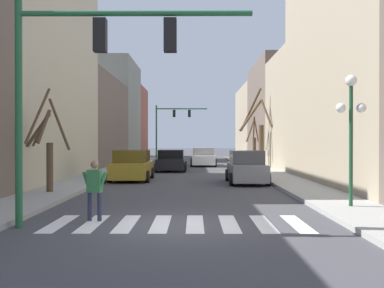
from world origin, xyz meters
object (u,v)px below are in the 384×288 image
car_driving_away_lane (247,168)px  car_at_intersection (203,157)px  street_tree_left_near (254,145)px  pedestrian_on_right_sidewalk (95,185)px  street_lamp_right_corner (351,113)px  street_tree_right_far (258,133)px  car_parked_right_mid (171,161)px  street_tree_left_far (47,146)px  traffic_signal_far (171,121)px  car_driving_toward_lane (132,166)px  traffic_signal_near (87,62)px

car_driving_away_lane → car_at_intersection: bearing=6.8°
car_driving_away_lane → street_tree_left_near: street_tree_left_near is taller
car_at_intersection → pedestrian_on_right_sidewalk: 27.13m
street_lamp_right_corner → street_tree_right_far: (0.18, 21.47, -0.26)m
car_parked_right_mid → street_tree_left_far: street_tree_left_far is taller
car_parked_right_mid → traffic_signal_far: bearing=-176.9°
pedestrian_on_right_sidewalk → car_driving_toward_lane: bearing=102.5°
traffic_signal_near → car_at_intersection: traffic_signal_near is taller
street_tree_right_far → traffic_signal_near: bearing=-107.8°
traffic_signal_near → street_tree_left_far: size_ratio=1.44×
traffic_signal_near → pedestrian_on_right_sidewalk: bearing=91.4°
traffic_signal_far → street_lamp_right_corner: bearing=-78.7°
street_lamp_right_corner → street_tree_left_far: (-10.78, 3.87, -1.09)m
car_driving_away_lane → traffic_signal_far: bearing=10.6°
pedestrian_on_right_sidewalk → street_tree_right_far: street_tree_right_far is taller
traffic_signal_far → street_tree_left_near: bearing=-64.3°
car_at_intersection → car_parked_right_mid: bearing=159.6°
car_at_intersection → car_driving_toward_lane: bearing=163.6°
traffic_signal_near → car_parked_right_mid: bearing=87.3°
street_lamp_right_corner → street_tree_left_far: 11.51m
car_driving_toward_lane → pedestrian_on_right_sidewalk: car_driving_toward_lane is taller
car_at_intersection → street_lamp_right_corner: bearing=-170.7°
car_at_intersection → car_parked_right_mid: (-2.45, -6.60, -0.02)m
street_lamp_right_corner → car_at_intersection: street_lamp_right_corner is taller
street_lamp_right_corner → street_tree_left_far: size_ratio=0.99×
street_lamp_right_corner → street_tree_left_near: 22.39m
car_driving_away_lane → street_tree_right_far: (2.37, 12.38, 2.01)m
traffic_signal_near → car_driving_toward_lane: 13.91m
street_lamp_right_corner → car_driving_toward_lane: (-8.34, 10.72, -2.27)m
traffic_signal_far → car_at_intersection: size_ratio=1.35×
traffic_signal_far → pedestrian_on_right_sidewalk: 40.11m
car_driving_away_lane → street_tree_left_far: size_ratio=1.03×
street_lamp_right_corner → pedestrian_on_right_sidewalk: (-7.61, -1.82, -2.08)m
car_driving_away_lane → street_tree_left_near: 13.47m
car_parked_right_mid → pedestrian_on_right_sidewalk: 20.34m
car_parked_right_mid → street_tree_right_far: size_ratio=0.71×
car_parked_right_mid → street_tree_right_far: street_tree_right_far is taller
car_driving_away_lane → car_parked_right_mid: (-4.37, 9.40, -0.06)m
pedestrian_on_right_sidewalk → street_tree_right_far: size_ratio=0.26×
traffic_signal_far → car_driving_away_lane: traffic_signal_far is taller
pedestrian_on_right_sidewalk → street_tree_left_near: (7.55, 24.17, 0.90)m
traffic_signal_near → car_parked_right_mid: traffic_signal_near is taller
traffic_signal_far → street_tree_left_near: traffic_signal_far is taller
traffic_signal_far → street_lamp_right_corner: size_ratio=1.54×
street_tree_left_near → street_tree_right_far: bearing=-74.9°
car_driving_toward_lane → traffic_signal_near: bearing=-176.8°
car_driving_toward_lane → car_driving_away_lane: car_driving_away_lane is taller
car_driving_toward_lane → car_at_intersection: size_ratio=0.92×
traffic_signal_far → car_driving_toward_lane: 27.68m
car_parked_right_mid → street_tree_left_far: (-4.21, -14.63, 1.24)m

